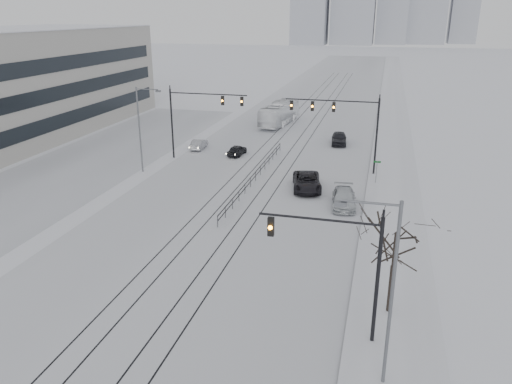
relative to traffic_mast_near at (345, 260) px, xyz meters
name	(u,v)px	position (x,y,z in m)	size (l,w,h in m)	color
ground	(94,379)	(-10.79, -6.00, -4.56)	(500.00, 500.00, 0.00)	silver
road	(304,122)	(-10.79, 54.00, -4.55)	(22.00, 260.00, 0.02)	silver
sidewalk_east	(393,126)	(2.71, 54.00, -4.48)	(5.00, 260.00, 0.16)	silver
curb	(376,125)	(0.26, 54.00, -4.50)	(0.10, 260.00, 0.12)	gray
parking_strip	(105,155)	(-30.79, 29.00, -4.55)	(14.00, 60.00, 0.03)	silver
tram_rails	(276,155)	(-10.79, 34.00, -4.54)	(5.30, 180.00, 0.01)	black
traffic_mast_near	(345,260)	(0.00, 0.00, 0.00)	(6.10, 0.37, 7.00)	black
traffic_mast_ne	(344,119)	(-2.64, 29.00, 1.20)	(9.60, 0.37, 8.00)	black
traffic_mast_nw	(196,112)	(-19.31, 30.00, 1.01)	(9.10, 0.37, 8.00)	black
street_light_east	(386,284)	(1.91, -3.00, 0.65)	(2.73, 0.25, 9.00)	#595B60
street_light_west	(142,124)	(-22.99, 24.00, 0.65)	(2.73, 0.25, 9.00)	#595B60
bare_tree	(395,241)	(2.41, 3.00, -0.07)	(4.40, 4.40, 6.10)	black
median_fence	(256,176)	(-10.79, 24.00, -4.04)	(0.06, 24.00, 1.00)	black
street_sign	(377,169)	(1.01, 26.00, -2.96)	(0.70, 0.06, 2.40)	#595B60
sedan_sb_inner	(237,150)	(-15.35, 32.78, -3.94)	(1.47, 3.65, 1.24)	black
sedan_sb_outer	(199,144)	(-20.79, 34.43, -3.95)	(1.30, 3.73, 1.23)	gray
sedan_nb_front	(307,182)	(-5.37, 22.72, -3.78)	(2.58, 5.60, 1.56)	black
sedan_nb_right	(344,199)	(-1.54, 19.13, -3.84)	(2.02, 4.97, 1.44)	silver
sedan_nb_far	(339,138)	(-4.09, 41.16, -3.77)	(1.86, 4.63, 1.58)	black
box_truck	(279,114)	(-14.12, 51.36, -2.91)	(2.77, 11.83, 3.30)	white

